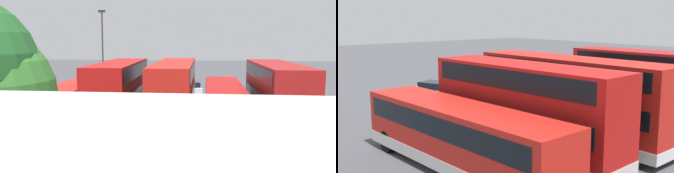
% 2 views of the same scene
% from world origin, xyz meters
% --- Properties ---
extents(ground_plane, '(140.00, 140.00, 0.00)m').
position_xyz_m(ground_plane, '(0.00, 0.00, 0.00)').
color(ground_plane, '#47474C').
extents(bus_double_decker_near_end, '(2.87, 10.71, 4.55)m').
position_xyz_m(bus_double_decker_near_end, '(-7.11, 12.30, 2.45)').
color(bus_double_decker_near_end, '#A51919').
rests_on(bus_double_decker_near_end, ground).
extents(bus_single_deck_second, '(2.65, 11.82, 2.95)m').
position_xyz_m(bus_single_deck_second, '(-3.73, 11.37, 1.62)').
color(bus_single_deck_second, '#B71411').
rests_on(bus_single_deck_second, ground).
extents(bus_double_decker_third, '(2.71, 11.96, 4.55)m').
position_xyz_m(bus_double_decker_third, '(-0.22, 11.42, 2.45)').
color(bus_double_decker_third, red).
rests_on(bus_double_decker_third, ground).
extents(bus_double_decker_fourth, '(2.98, 10.78, 4.55)m').
position_xyz_m(bus_double_decker_fourth, '(3.67, 11.93, 2.45)').
color(bus_double_decker_fourth, '#B71411').
rests_on(bus_double_decker_fourth, ground).
extents(bus_single_deck_fifth, '(2.92, 12.12, 2.95)m').
position_xyz_m(bus_single_deck_fifth, '(7.06, 11.39, 1.62)').
color(bus_single_deck_fifth, red).
rests_on(bus_single_deck_fifth, ground).
extents(car_hatchback_silver, '(3.05, 4.40, 1.43)m').
position_xyz_m(car_hatchback_silver, '(-0.60, -3.30, 0.70)').
color(car_hatchback_silver, silver).
rests_on(car_hatchback_silver, ground).
extents(lamp_post_tall, '(0.70, 0.30, 9.21)m').
position_xyz_m(lamp_post_tall, '(8.55, -0.32, 5.31)').
color(lamp_post_tall, '#38383D').
rests_on(lamp_post_tall, ground).
extents(waste_bin_yellow, '(0.60, 0.60, 0.95)m').
position_xyz_m(waste_bin_yellow, '(10.62, 0.55, 0.47)').
color(waste_bin_yellow, yellow).
rests_on(waste_bin_yellow, ground).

